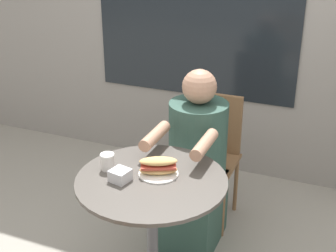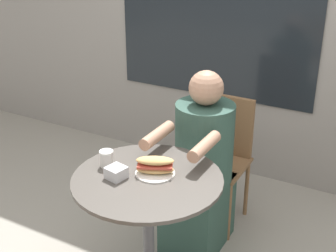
{
  "view_description": "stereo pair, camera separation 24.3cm",
  "coord_description": "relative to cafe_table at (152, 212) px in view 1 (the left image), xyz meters",
  "views": [
    {
      "loc": [
        0.86,
        -1.84,
        1.94
      ],
      "look_at": [
        0.0,
        0.21,
        0.95
      ],
      "focal_mm": 50.0,
      "sensor_mm": 36.0,
      "label": 1
    },
    {
      "loc": [
        1.08,
        -1.74,
        1.94
      ],
      "look_at": [
        0.0,
        0.21,
        0.95
      ],
      "focal_mm": 50.0,
      "sensor_mm": 36.0,
      "label": 2
    }
  ],
  "objects": [
    {
      "name": "cafe_table",
      "position": [
        0.0,
        0.0,
        0.0
      ],
      "size": [
        0.77,
        0.77,
        0.75
      ],
      "color": "#47423D",
      "rests_on": "ground_plane"
    },
    {
      "name": "seated_diner",
      "position": [
        0.03,
        0.57,
        -0.06
      ],
      "size": [
        0.36,
        0.65,
        1.15
      ],
      "rotation": [
        0.0,
        0.0,
        3.15
      ],
      "color": "#2D4C42",
      "rests_on": "ground_plane"
    },
    {
      "name": "napkin_box",
      "position": [
        -0.13,
        -0.08,
        0.23
      ],
      "size": [
        0.11,
        0.11,
        0.06
      ],
      "rotation": [
        0.0,
        0.0,
        -0.21
      ],
      "color": "silver",
      "rests_on": "cafe_table"
    },
    {
      "name": "drink_cup",
      "position": [
        -0.25,
        0.0,
        0.24
      ],
      "size": [
        0.07,
        0.07,
        0.09
      ],
      "color": "silver",
      "rests_on": "cafe_table"
    },
    {
      "name": "sandwich_on_plate",
      "position": [
        0.02,
        0.05,
        0.24
      ],
      "size": [
        0.21,
        0.2,
        0.1
      ],
      "rotation": [
        0.0,
        0.0,
        0.43
      ],
      "color": "white",
      "rests_on": "cafe_table"
    },
    {
      "name": "diner_chair",
      "position": [
        0.03,
        0.92,
        -0.03
      ],
      "size": [
        0.38,
        0.38,
        0.87
      ],
      "rotation": [
        0.0,
        0.0,
        3.15
      ],
      "color": "brown",
      "rests_on": "ground_plane"
    }
  ]
}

